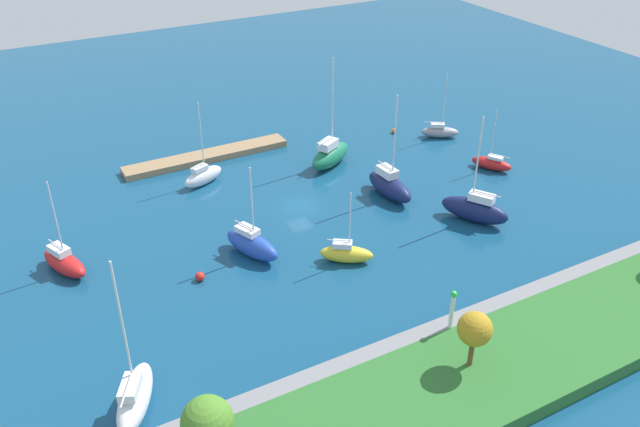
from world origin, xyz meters
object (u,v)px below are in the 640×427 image
object	(u,v)px
sailboat_navy_lone_north	(475,209)
sailboat_blue_off_beacon	(252,244)
sailboat_red_along_channel	(64,262)
sailboat_gray_inner_mooring	(440,131)
park_tree_mideast	(207,422)
sailboat_green_center_basin	(330,155)
sailboat_yellow_far_south	(346,253)
mooring_buoy_red	(200,276)
sailboat_navy_west_end	(389,185)
sailboat_white_outer_mooring	(135,397)
sailboat_red_far_north	(492,163)
mooring_buoy_orange	(394,131)
sailboat_white_lone_south	(203,176)
park_tree_west	(475,329)
harbor_beacon	(452,307)
pier_dock	(207,156)

from	to	relation	value
sailboat_navy_lone_north	sailboat_blue_off_beacon	distance (m)	24.44
sailboat_red_along_channel	sailboat_gray_inner_mooring	xyz separation A→B (m)	(-51.16, -8.05, -0.22)
park_tree_mideast	sailboat_green_center_basin	size ratio (longest dim) A/B	0.41
sailboat_gray_inner_mooring	sailboat_yellow_far_south	world-z (taller)	sailboat_gray_inner_mooring
sailboat_red_along_channel	mooring_buoy_red	xyz separation A→B (m)	(-10.89, 7.66, -0.63)
sailboat_red_along_channel	sailboat_navy_west_end	xyz separation A→B (m)	(-35.75, 2.55, 0.33)
sailboat_gray_inner_mooring	sailboat_white_outer_mooring	xyz separation A→B (m)	(49.88, 28.86, 0.55)
sailboat_white_outer_mooring	sailboat_red_along_channel	bearing A→B (deg)	31.81
sailboat_red_far_north	mooring_buoy_orange	distance (m)	15.74
sailboat_white_lone_south	sailboat_green_center_basin	distance (m)	16.05
sailboat_white_lone_south	sailboat_navy_lone_north	size ratio (longest dim) A/B	0.86
park_tree_west	sailboat_navy_west_end	size ratio (longest dim) A/B	0.39
sailboat_blue_off_beacon	sailboat_yellow_far_south	xyz separation A→B (m)	(-7.69, 5.47, -0.36)
park_tree_mideast	sailboat_red_along_channel	distance (m)	29.69
sailboat_navy_lone_north	park_tree_west	bearing A→B (deg)	108.44
harbor_beacon	sailboat_yellow_far_south	bearing A→B (deg)	-83.31
sailboat_green_center_basin	sailboat_red_far_north	xyz separation A→B (m)	(-17.13, 10.59, -0.65)
sailboat_red_along_channel	mooring_buoy_orange	size ratio (longest dim) A/B	14.80
park_tree_mideast	sailboat_yellow_far_south	bearing A→B (deg)	-139.48
mooring_buoy_orange	harbor_beacon	bearing A→B (deg)	61.97
mooring_buoy_orange	sailboat_blue_off_beacon	bearing A→B (deg)	31.86
harbor_beacon	sailboat_red_far_north	xyz separation A→B (m)	(-24.54, -22.75, -2.71)
sailboat_gray_inner_mooring	sailboat_yellow_far_south	xyz separation A→B (m)	(26.52, 19.62, 0.09)
park_tree_west	sailboat_navy_lone_north	world-z (taller)	sailboat_navy_lone_north
sailboat_green_center_basin	sailboat_yellow_far_south	bearing A→B (deg)	-143.51
sailboat_white_lone_south	sailboat_navy_lone_north	distance (m)	31.85
park_tree_west	sailboat_navy_west_end	world-z (taller)	sailboat_navy_west_end
sailboat_white_lone_south	sailboat_yellow_far_south	distance (m)	23.19
sailboat_navy_west_end	sailboat_green_center_basin	bearing A→B (deg)	-172.14
pier_dock	sailboat_navy_west_end	xyz separation A→B (m)	(-15.14, 19.39, 1.00)
sailboat_green_center_basin	sailboat_gray_inner_mooring	bearing A→B (deg)	-27.26
pier_dock	mooring_buoy_orange	bearing A→B (deg)	169.88
park_tree_mideast	sailboat_white_outer_mooring	bearing A→B (deg)	-70.80
mooring_buoy_red	sailboat_red_along_channel	bearing A→B (deg)	-35.13
sailboat_red_along_channel	sailboat_navy_lone_north	world-z (taller)	sailboat_navy_lone_north
sailboat_navy_west_end	mooring_buoy_red	bearing A→B (deg)	-81.82
sailboat_red_far_north	sailboat_white_outer_mooring	bearing A→B (deg)	79.32
park_tree_west	sailboat_green_center_basin	world-z (taller)	sailboat_green_center_basin
pier_dock	mooring_buoy_orange	xyz separation A→B (m)	(-25.83, 4.61, -0.07)
park_tree_mideast	sailboat_navy_west_end	bearing A→B (deg)	-139.98
sailboat_blue_off_beacon	sailboat_gray_inner_mooring	bearing A→B (deg)	90.89
sailboat_green_center_basin	sailboat_yellow_far_south	world-z (taller)	sailboat_green_center_basin
sailboat_blue_off_beacon	sailboat_navy_west_end	xyz separation A→B (m)	(-18.80, -3.55, 0.10)
sailboat_gray_inner_mooring	mooring_buoy_red	distance (m)	43.23
sailboat_gray_inner_mooring	mooring_buoy_orange	distance (m)	6.32
harbor_beacon	sailboat_gray_inner_mooring	size ratio (longest dim) A/B	0.41
harbor_beacon	park_tree_west	size ratio (longest dim) A/B	0.77
mooring_buoy_red	sailboat_yellow_far_south	bearing A→B (deg)	164.14
pier_dock	sailboat_red_along_channel	bearing A→B (deg)	39.23
pier_dock	sailboat_white_outer_mooring	bearing A→B (deg)	62.81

